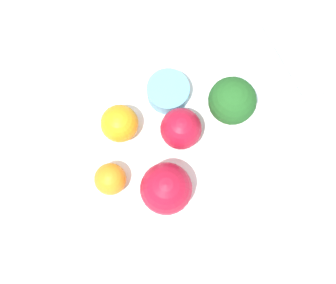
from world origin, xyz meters
TOP-DOWN VIEW (x-y plane):
  - ground_plane at (0.00, 0.00)m, footprint 6.00×6.00m
  - table_surface at (0.00, 0.00)m, footprint 1.20×1.20m
  - bowl at (0.00, 0.00)m, footprint 0.25×0.25m
  - broccoli at (-0.08, 0.01)m, footprint 0.06×0.06m
  - apple_red at (-0.02, 0.00)m, footprint 0.05×0.05m
  - apple_green at (0.04, 0.05)m, footprint 0.06×0.06m
  - orange_front at (0.03, -0.05)m, footprint 0.05×0.05m
  - orange_back at (0.08, -0.01)m, footprint 0.04×0.04m
  - small_cup at (-0.04, -0.05)m, footprint 0.05×0.05m
  - napkin at (-0.25, 0.01)m, footprint 0.13×0.15m

SIDE VIEW (x-z plane):
  - ground_plane at x=0.00m, z-range 0.00..0.00m
  - table_surface at x=0.00m, z-range 0.00..0.02m
  - napkin at x=-0.25m, z-range 0.02..0.03m
  - bowl at x=0.00m, z-range 0.02..0.06m
  - small_cup at x=-0.04m, z-range 0.06..0.08m
  - orange_back at x=0.08m, z-range 0.06..0.10m
  - orange_front at x=0.03m, z-range 0.06..0.10m
  - apple_red at x=-0.02m, z-range 0.06..0.11m
  - apple_green at x=0.04m, z-range 0.06..0.12m
  - broccoli at x=-0.08m, z-range 0.06..0.13m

